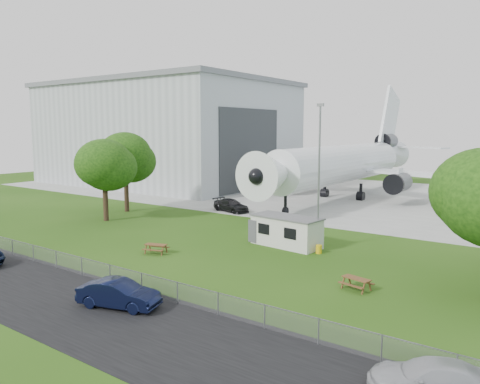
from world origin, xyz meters
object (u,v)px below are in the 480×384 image
Objects in this scene: airliner at (345,162)px; picnic_east at (356,290)px; picnic_west at (156,253)px; car_centre_sedan at (119,294)px; site_cabin at (287,231)px; hangar at (167,133)px.

airliner reaches higher than picnic_east.
car_centre_sedan is at bearing -72.34° from picnic_west.
airliner is 6.94× the size of site_cabin.
car_centre_sedan is at bearing -120.39° from picnic_east.
hangar reaches higher than car_centre_sedan.
site_cabin is (43.35, -30.06, -8.09)m from hangar.
airliner is (35.97, -0.14, -4.14)m from hangar.
site_cabin is at bearing 30.28° from picnic_west.
hangar is 23.89× the size of picnic_west.
airliner is 10.05× the size of car_centre_sedan.
hangar is 65.02m from picnic_east.
site_cabin is (7.38, -29.92, -3.96)m from airliner.
site_cabin is 11.24m from picnic_west.
car_centre_sedan is at bearing -92.19° from site_cabin.
car_centre_sedan is (-0.68, -17.81, -0.53)m from site_cabin.
hangar is 64.70m from car_centre_sedan.
hangar reaches higher than site_cabin.
hangar is at bearing 145.26° from site_cabin.
hangar is at bearing 179.78° from airliner.
car_centre_sedan is (6.70, -47.73, -4.49)m from airliner.
site_cabin is at bearing 154.46° from picnic_east.
airliner reaches higher than site_cabin.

